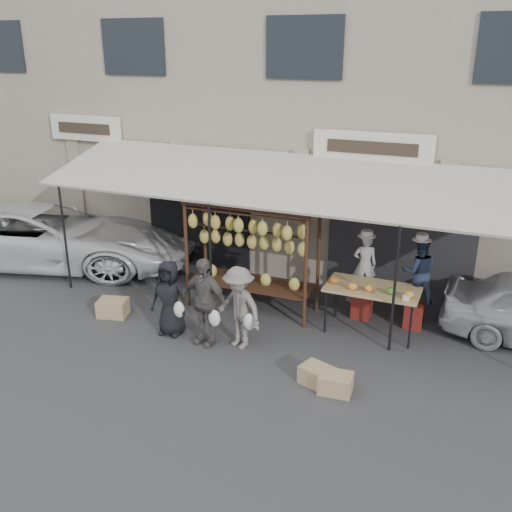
{
  "coord_description": "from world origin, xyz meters",
  "views": [
    {
      "loc": [
        3.77,
        -7.91,
        5.09
      ],
      "look_at": [
        -0.16,
        1.4,
        1.3
      ],
      "focal_mm": 40.0,
      "sensor_mm": 36.0,
      "label": 1
    }
  ],
  "objects_px": {
    "customer_right": "(239,308)",
    "van": "(35,221)",
    "customer_left": "(170,298)",
    "crate_near_b": "(336,383)",
    "crate_far": "(113,308)",
    "vendor_left": "(365,264)",
    "produce_table": "(372,290)",
    "crate_near_a": "(317,375)",
    "vendor_right": "(419,272)",
    "banana_rack": "(251,236)",
    "customer_mid": "(204,301)"
  },
  "relations": [
    {
      "from": "customer_left",
      "to": "crate_far",
      "type": "xyz_separation_m",
      "value": [
        -1.44,
        0.19,
        -0.55
      ]
    },
    {
      "from": "customer_left",
      "to": "crate_near_b",
      "type": "distance_m",
      "value": 3.45
    },
    {
      "from": "customer_left",
      "to": "crate_near_b",
      "type": "bearing_deg",
      "value": -14.92
    },
    {
      "from": "produce_table",
      "to": "crate_far",
      "type": "distance_m",
      "value": 5.06
    },
    {
      "from": "customer_left",
      "to": "van",
      "type": "xyz_separation_m",
      "value": [
        -4.84,
        1.87,
        0.36
      ]
    },
    {
      "from": "crate_near_b",
      "to": "customer_right",
      "type": "bearing_deg",
      "value": 159.89
    },
    {
      "from": "van",
      "to": "vendor_right",
      "type": "bearing_deg",
      "value": -104.98
    },
    {
      "from": "crate_far",
      "to": "van",
      "type": "bearing_deg",
      "value": 153.69
    },
    {
      "from": "vendor_right",
      "to": "van",
      "type": "relative_size",
      "value": 0.25
    },
    {
      "from": "crate_near_b",
      "to": "customer_mid",
      "type": "bearing_deg",
      "value": 166.74
    },
    {
      "from": "customer_right",
      "to": "van",
      "type": "bearing_deg",
      "value": -177.83
    },
    {
      "from": "crate_near_a",
      "to": "van",
      "type": "bearing_deg",
      "value": 162.77
    },
    {
      "from": "crate_near_a",
      "to": "banana_rack",
      "type": "bearing_deg",
      "value": 134.35
    },
    {
      "from": "banana_rack",
      "to": "crate_near_b",
      "type": "height_order",
      "value": "banana_rack"
    },
    {
      "from": "vendor_right",
      "to": "crate_near_a",
      "type": "height_order",
      "value": "vendor_right"
    },
    {
      "from": "customer_right",
      "to": "crate_far",
      "type": "height_order",
      "value": "customer_right"
    },
    {
      "from": "customer_right",
      "to": "produce_table",
      "type": "bearing_deg",
      "value": 53.49
    },
    {
      "from": "vendor_left",
      "to": "customer_right",
      "type": "xyz_separation_m",
      "value": [
        -1.75,
        -2.0,
        -0.36
      ]
    },
    {
      "from": "vendor_right",
      "to": "customer_right",
      "type": "relative_size",
      "value": 0.86
    },
    {
      "from": "vendor_right",
      "to": "customer_mid",
      "type": "distance_m",
      "value": 3.97
    },
    {
      "from": "banana_rack",
      "to": "customer_left",
      "type": "relative_size",
      "value": 1.82
    },
    {
      "from": "customer_left",
      "to": "van",
      "type": "height_order",
      "value": "van"
    },
    {
      "from": "produce_table",
      "to": "crate_near_b",
      "type": "distance_m",
      "value": 2.26
    },
    {
      "from": "vendor_right",
      "to": "customer_mid",
      "type": "relative_size",
      "value": 0.8
    },
    {
      "from": "vendor_left",
      "to": "customer_left",
      "type": "relative_size",
      "value": 0.85
    },
    {
      "from": "customer_left",
      "to": "customer_right",
      "type": "distance_m",
      "value": 1.37
    },
    {
      "from": "vendor_right",
      "to": "produce_table",
      "type": "bearing_deg",
      "value": 18.21
    },
    {
      "from": "customer_mid",
      "to": "crate_far",
      "type": "xyz_separation_m",
      "value": [
        -2.19,
        0.25,
        -0.65
      ]
    },
    {
      "from": "crate_near_b",
      "to": "crate_far",
      "type": "distance_m",
      "value": 4.86
    },
    {
      "from": "customer_right",
      "to": "crate_near_a",
      "type": "relative_size",
      "value": 3.02
    },
    {
      "from": "produce_table",
      "to": "customer_mid",
      "type": "bearing_deg",
      "value": -149.93
    },
    {
      "from": "banana_rack",
      "to": "produce_table",
      "type": "height_order",
      "value": "banana_rack"
    },
    {
      "from": "customer_mid",
      "to": "customer_right",
      "type": "xyz_separation_m",
      "value": [
        0.62,
        0.11,
        -0.06
      ]
    },
    {
      "from": "customer_left",
      "to": "customer_right",
      "type": "xyz_separation_m",
      "value": [
        1.37,
        0.05,
        0.04
      ]
    },
    {
      "from": "banana_rack",
      "to": "crate_near_a",
      "type": "bearing_deg",
      "value": -45.65
    },
    {
      "from": "vendor_left",
      "to": "customer_mid",
      "type": "bearing_deg",
      "value": 25.44
    },
    {
      "from": "vendor_left",
      "to": "crate_far",
      "type": "relative_size",
      "value": 2.18
    },
    {
      "from": "customer_left",
      "to": "van",
      "type": "relative_size",
      "value": 0.28
    },
    {
      "from": "customer_left",
      "to": "crate_near_a",
      "type": "height_order",
      "value": "customer_left"
    },
    {
      "from": "customer_mid",
      "to": "customer_right",
      "type": "distance_m",
      "value": 0.63
    },
    {
      "from": "van",
      "to": "crate_near_a",
      "type": "bearing_deg",
      "value": -123.1
    },
    {
      "from": "banana_rack",
      "to": "customer_right",
      "type": "distance_m",
      "value": 1.74
    },
    {
      "from": "van",
      "to": "customer_mid",
      "type": "bearing_deg",
      "value": -124.91
    },
    {
      "from": "crate_far",
      "to": "crate_near_b",
      "type": "bearing_deg",
      "value": -10.18
    },
    {
      "from": "banana_rack",
      "to": "vendor_right",
      "type": "height_order",
      "value": "banana_rack"
    },
    {
      "from": "banana_rack",
      "to": "vendor_left",
      "type": "distance_m",
      "value": 2.27
    },
    {
      "from": "van",
      "to": "vendor_left",
      "type": "bearing_deg",
      "value": -104.57
    },
    {
      "from": "vendor_left",
      "to": "crate_near_b",
      "type": "xyz_separation_m",
      "value": [
        0.22,
        -2.72,
        -0.96
      ]
    },
    {
      "from": "produce_table",
      "to": "vendor_right",
      "type": "distance_m",
      "value": 0.94
    },
    {
      "from": "produce_table",
      "to": "customer_left",
      "type": "height_order",
      "value": "customer_left"
    }
  ]
}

